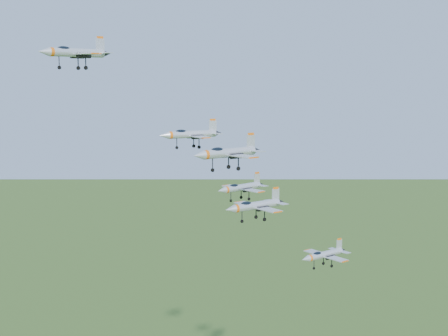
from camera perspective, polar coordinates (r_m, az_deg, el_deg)
jet_lead at (r=111.53m, az=-13.49°, el=10.24°), size 13.94×11.74×3.75m
jet_left_high at (r=108.48m, az=-3.09°, el=3.12°), size 12.02×9.92×3.22m
jet_right_high at (r=94.79m, az=0.29°, el=1.42°), size 13.12×10.95×3.51m
jet_left_low at (r=124.45m, az=1.55°, el=-1.78°), size 12.51×10.51×3.36m
jet_right_low at (r=102.97m, az=2.84°, el=-3.44°), size 12.41×10.29×3.31m
jet_trail at (r=132.44m, az=9.10°, el=-7.82°), size 13.01×10.82×3.48m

